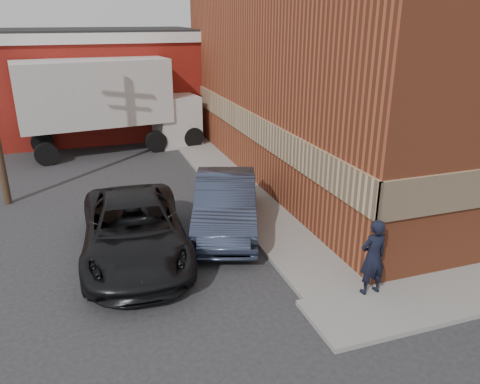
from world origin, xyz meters
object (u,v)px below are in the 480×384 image
object	(u,v)px
man	(373,257)
brick_building	(402,55)
suv_a	(134,229)
box_truck	(113,99)
warehouse	(52,82)
sedan	(226,204)

from	to	relation	value
man	brick_building	bearing A→B (deg)	-130.03
brick_building	suv_a	xyz separation A→B (m)	(-12.18, -5.43, -3.87)
man	box_truck	bearing A→B (deg)	-75.83
man	suv_a	xyz separation A→B (m)	(-4.98, 3.81, -0.24)
brick_building	suv_a	bearing A→B (deg)	-155.96
warehouse	man	bearing A→B (deg)	-70.19
sedan	brick_building	bearing A→B (deg)	44.46
warehouse	box_truck	distance (m)	5.79
brick_building	man	size ratio (longest dim) A/B	9.77
warehouse	man	size ratio (longest dim) A/B	8.73
box_truck	man	bearing A→B (deg)	-80.89
man	sedan	xyz separation A→B (m)	(-2.09, 4.70, -0.20)
suv_a	box_truck	distance (m)	11.54
sedan	box_truck	bearing A→B (deg)	121.00
man	suv_a	distance (m)	6.27
warehouse	box_truck	xyz separation A→B (m)	(2.85, -5.04, -0.28)
brick_building	box_truck	world-z (taller)	brick_building
box_truck	warehouse	bearing A→B (deg)	112.33
brick_building	warehouse	xyz separation A→B (m)	(-14.50, 11.00, -1.87)
warehouse	man	distance (m)	21.60
warehouse	box_truck	world-z (taller)	warehouse
warehouse	sedan	bearing A→B (deg)	-71.51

